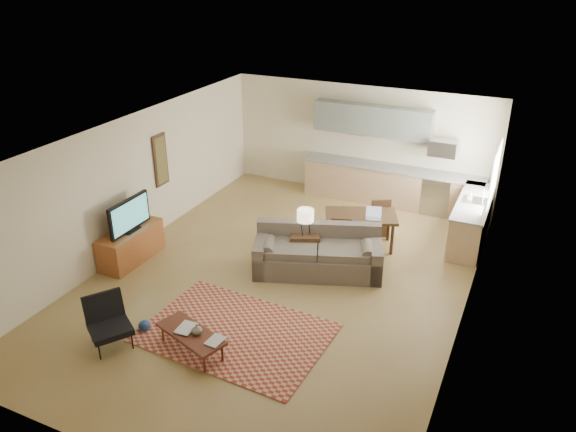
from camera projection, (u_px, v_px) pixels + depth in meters
The scene contains 25 objects.
room at pixel (281, 212), 9.85m from camera, with size 9.00×9.00×9.00m.
kitchen_counter_back at pixel (391, 186), 13.32m from camera, with size 4.26×0.64×0.92m, color tan, non-canonical shape.
kitchen_counter_right at pixel (471, 221), 11.58m from camera, with size 0.64×2.26×0.92m, color tan, non-canonical shape.
kitchen_range at pixel (437, 194), 12.91m from camera, with size 0.62×0.62×0.90m, color #A5A8AD.
kitchen_microwave at pixel (443, 148), 12.45m from camera, with size 0.62×0.40×0.35m, color #A5A8AD.
upper_cabinets at pixel (372, 120), 13.03m from camera, with size 2.80×0.34×0.70m, color slate.
window_right at pixel (495, 174), 11.00m from camera, with size 0.02×1.40×1.05m, color white.
wall_art_left at pixel (161, 160), 11.72m from camera, with size 0.06×0.42×1.10m, color olive, non-canonical shape.
triptych at pixel (357, 125), 13.39m from camera, with size 1.70×0.04×0.50m, color #FDE4C6, non-canonical shape.
rug at pixel (236, 333), 8.91m from camera, with size 2.86×1.98×0.02m, color maroon.
sofa at pixel (318, 251), 10.47m from camera, with size 2.47×1.07×0.86m, color #61574B, non-canonical shape.
coffee_table at pixel (192, 342), 8.45m from camera, with size 1.17×0.46×0.35m, color #4A2015, non-canonical shape.
book_a at pixel (179, 326), 8.48m from camera, with size 0.26×0.35×0.03m, color maroon.
book_b at pixel (209, 338), 8.23m from camera, with size 0.24×0.31×0.02m, color navy.
vase at pixel (197, 329), 8.31m from camera, with size 0.16×0.16×0.17m, color black.
armchair at pixel (109, 324), 8.49m from camera, with size 0.69×0.69×0.79m, color black, non-canonical shape.
tv_credenza at pixel (131, 245), 10.92m from camera, with size 0.54×1.41×0.65m, color brown, non-canonical shape.
tv at pixel (129, 215), 10.62m from camera, with size 0.11×1.09×0.65m, color black, non-canonical shape.
console_table at pixel (305, 249), 10.75m from camera, with size 0.56×0.38×0.66m, color #3A2516, non-canonical shape.
table_lamp at pixel (305, 222), 10.50m from camera, with size 0.32×0.32×0.53m, color beige, non-canonical shape.
dining_table at pixel (360, 231), 11.41m from camera, with size 1.42×0.81×0.72m, color #3A2516, non-canonical shape.
dining_chair_near at pixel (340, 242), 10.84m from camera, with size 0.40×0.42×0.83m, color #3A2516, non-canonical shape.
dining_chair_far at pixel (378, 215), 11.91m from camera, with size 0.41×0.43×0.87m, color #3A2516, non-canonical shape.
laptop at pixel (374, 214), 11.02m from camera, with size 0.30×0.23×0.23m, color #A5A8AD, non-canonical shape.
soap_bottle at pixel (470, 196), 11.37m from camera, with size 0.09×0.09×0.19m, color #FDE4C6.
Camera 1 is at (3.86, -8.06, 5.50)m, focal length 35.00 mm.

